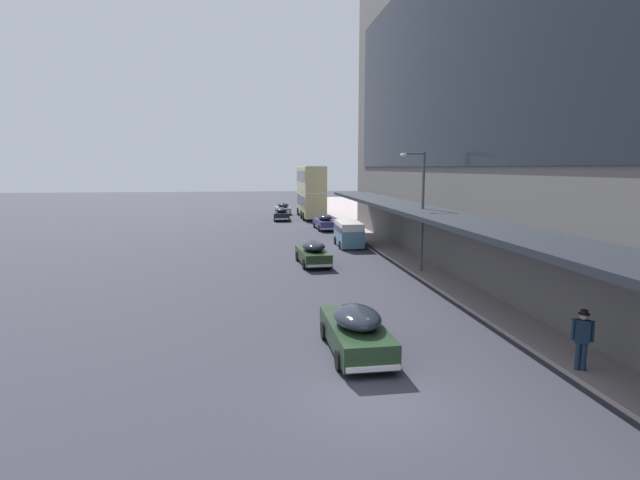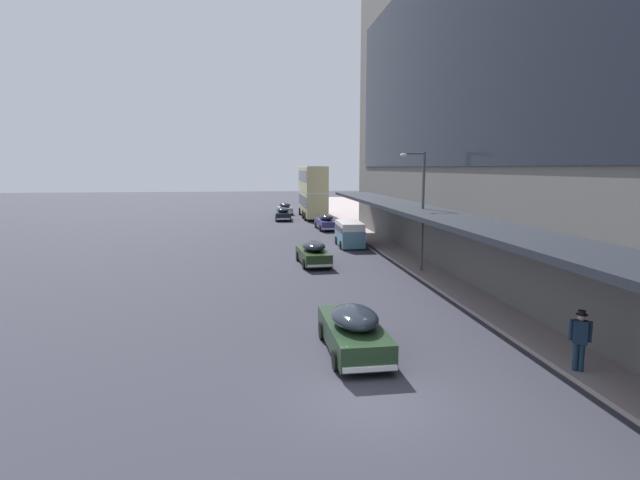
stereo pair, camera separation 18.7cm
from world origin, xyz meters
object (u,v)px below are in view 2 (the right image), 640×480
sedan_oncoming_front (353,330)px  sedan_far_back (313,253)px  street_lamp (420,203)px  transit_bus_kerbside_front (312,190)px  pedestrian_at_kerb (580,337)px  vw_van (349,232)px  sedan_trailing_near (283,214)px  sedan_trailing_mid (326,222)px  sedan_second_mid (285,208)px

sedan_oncoming_front → sedan_far_back: bearing=88.3°
sedan_far_back → street_lamp: bearing=-30.7°
transit_bus_kerbside_front → pedestrian_at_kerb: size_ratio=5.90×
sedan_far_back → vw_van: size_ratio=1.05×
sedan_oncoming_front → sedan_trailing_near: size_ratio=1.10×
vw_van → pedestrian_at_kerb: 25.42m
sedan_trailing_near → sedan_far_back: sedan_far_back is taller
sedan_trailing_mid → sedan_far_back: sedan_trailing_mid is taller
sedan_oncoming_front → sedan_trailing_mid: 33.65m
sedan_far_back → vw_van: (3.71, 7.19, 0.34)m
sedan_trailing_mid → pedestrian_at_kerb: (2.41, -36.13, 0.40)m
sedan_trailing_mid → vw_van: 10.81m
sedan_second_mid → vw_van: (3.37, -28.12, 0.33)m
transit_bus_kerbside_front → sedan_trailing_near: (-3.79, -2.63, -2.66)m
vw_van → sedan_oncoming_front: bearing=-100.5°
transit_bus_kerbside_front → sedan_far_back: size_ratio=2.27×
street_lamp → sedan_trailing_near: bearing=101.2°
sedan_second_mid → transit_bus_kerbside_front: bearing=-59.1°
transit_bus_kerbside_front → street_lamp: street_lamp is taller
sedan_second_mid → street_lamp: (5.47, -38.76, 3.41)m
sedan_trailing_near → sedan_second_mid: sedan_second_mid is taller
sedan_oncoming_front → sedan_trailing_near: bearing=89.8°
sedan_far_back → vw_van: bearing=62.7°
sedan_second_mid → vw_van: vw_van is taller
sedan_trailing_near → pedestrian_at_kerb: 46.02m
sedan_trailing_mid → street_lamp: bearing=-83.6°
transit_bus_kerbside_front → vw_van: transit_bus_kerbside_front is taller
transit_bus_kerbside_front → pedestrian_at_kerb: bearing=-87.2°
street_lamp → transit_bus_kerbside_front: bearing=94.0°
vw_van → sedan_second_mid: bearing=96.8°
sedan_second_mid → pedestrian_at_kerb: 53.73m
transit_bus_kerbside_front → sedan_oncoming_front: size_ratio=2.27×
sedan_second_mid → vw_van: bearing=-83.2°
sedan_oncoming_front → pedestrian_at_kerb: size_ratio=2.60×
sedan_second_mid → sedan_oncoming_front: bearing=-90.9°
sedan_far_back → pedestrian_at_kerb: size_ratio=2.60×
sedan_oncoming_front → transit_bus_kerbside_front: bearing=85.1°
transit_bus_kerbside_front → sedan_trailing_near: 5.33m
sedan_trailing_mid → street_lamp: street_lamp is taller
sedan_trailing_near → sedan_second_mid: size_ratio=0.95×
sedan_second_mid → sedan_far_back: 35.31m
sedan_oncoming_front → sedan_second_mid: bearing=89.1°
sedan_far_back → sedan_trailing_near: bearing=90.7°
sedan_far_back → pedestrian_at_kerb: 19.06m
sedan_oncoming_front → street_lamp: 13.95m
sedan_trailing_near → street_lamp: street_lamp is taller
sedan_trailing_near → vw_van: bearing=-78.7°
transit_bus_kerbside_front → sedan_trailing_mid: transit_bus_kerbside_front is taller
sedan_second_mid → street_lamp: street_lamp is taller
sedan_far_back → pedestrian_at_kerb: (5.82, -18.14, 0.42)m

